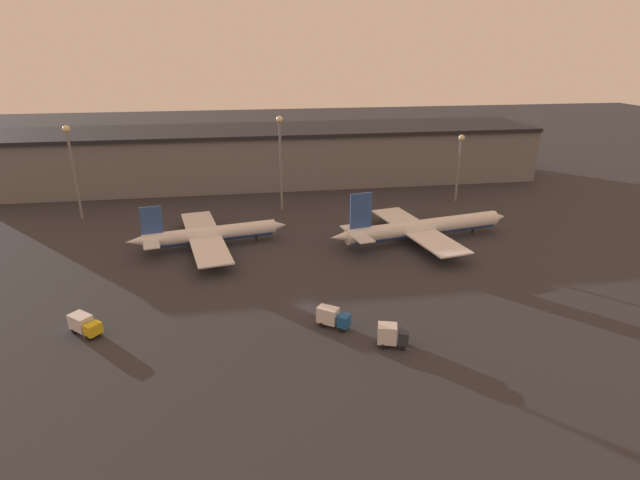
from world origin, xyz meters
TOP-DOWN VIEW (x-y plane):
  - ground at (0.00, 0.00)m, footprint 600.00×600.00m
  - terminal_building at (0.00, 89.68)m, footprint 179.19×30.74m
  - airplane_0 at (-18.87, 31.59)m, footprint 36.99×36.83m
  - airplane_1 at (31.53, 27.24)m, footprint 47.32×34.59m
  - service_vehicle_0 at (-37.16, -3.98)m, footprint 6.00×5.69m
  - service_vehicle_1 at (11.26, -15.30)m, footprint 5.22×3.61m
  - service_vehicle_2 at (3.11, -8.30)m, footprint 5.64×4.86m
  - lamp_post_0 at (-54.00, 57.50)m, footprint 1.80×1.80m
  - lamp_post_1 at (0.45, 57.50)m, footprint 1.80×1.80m
  - lamp_post_2 at (53.24, 57.50)m, footprint 1.80×1.80m

SIDE VIEW (x-z plane):
  - ground at x=0.00m, z-range 0.00..0.00m
  - service_vehicle_0 at x=-37.16m, z-range 0.19..3.39m
  - service_vehicle_2 at x=3.11m, z-range 0.18..3.62m
  - service_vehicle_1 at x=11.26m, z-range 0.16..3.82m
  - airplane_0 at x=-18.87m, z-range -2.55..8.54m
  - airplane_1 at x=31.53m, z-range -3.45..10.08m
  - terminal_building at x=0.00m, z-range 0.04..18.28m
  - lamp_post_2 at x=53.24m, z-range 3.10..23.07m
  - lamp_post_0 at x=-54.00m, z-range 3.41..28.53m
  - lamp_post_1 at x=0.45m, z-range 3.47..29.86m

